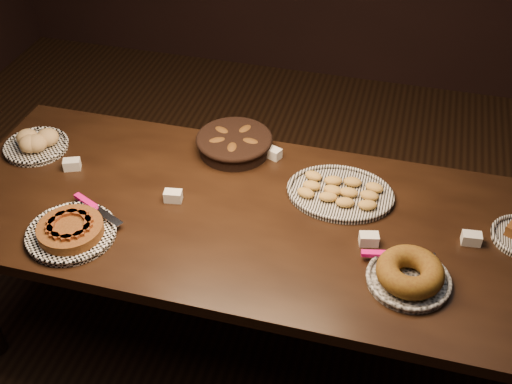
% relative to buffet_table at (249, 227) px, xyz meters
% --- Properties ---
extents(ground, '(5.00, 5.00, 0.00)m').
position_rel_buffet_table_xyz_m(ground, '(0.00, 0.00, -0.68)').
color(ground, black).
rests_on(ground, ground).
extents(buffet_table, '(2.40, 1.00, 0.75)m').
position_rel_buffet_table_xyz_m(buffet_table, '(0.00, 0.00, 0.00)').
color(buffet_table, black).
rests_on(buffet_table, ground).
extents(apple_tart_plate, '(0.34, 0.37, 0.06)m').
position_rel_buffet_table_xyz_m(apple_tart_plate, '(-0.61, -0.29, 0.10)').
color(apple_tart_plate, white).
rests_on(apple_tart_plate, buffet_table).
extents(madeleine_platter, '(0.43, 0.35, 0.05)m').
position_rel_buffet_table_xyz_m(madeleine_platter, '(0.32, 0.20, 0.09)').
color(madeleine_platter, black).
rests_on(madeleine_platter, buffet_table).
extents(bundt_cake_plate, '(0.33, 0.30, 0.09)m').
position_rel_buffet_table_xyz_m(bundt_cake_plate, '(0.63, -0.20, 0.11)').
color(bundt_cake_plate, black).
rests_on(bundt_cake_plate, buffet_table).
extents(croissant_basket, '(0.37, 0.37, 0.08)m').
position_rel_buffet_table_xyz_m(croissant_basket, '(-0.17, 0.38, 0.12)').
color(croissant_basket, black).
rests_on(croissant_basket, buffet_table).
extents(bread_roll_plate, '(0.28, 0.28, 0.09)m').
position_rel_buffet_table_xyz_m(bread_roll_plate, '(-1.02, 0.17, 0.11)').
color(bread_roll_plate, white).
rests_on(bread_roll_plate, buffet_table).
extents(tent_cards, '(1.71, 0.49, 0.04)m').
position_rel_buffet_table_xyz_m(tent_cards, '(0.04, 0.09, 0.10)').
color(tent_cards, white).
rests_on(tent_cards, buffet_table).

